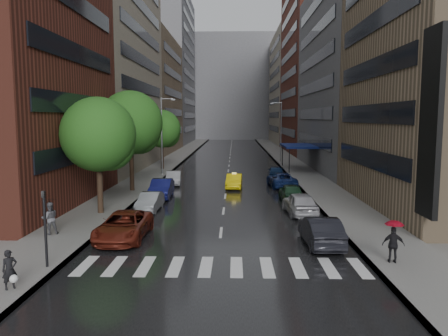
{
  "coord_description": "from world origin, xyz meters",
  "views": [
    {
      "loc": [
        0.8,
        -21.29,
        6.82
      ],
      "look_at": [
        0.0,
        11.41,
        3.0
      ],
      "focal_mm": 35.0,
      "sensor_mm": 36.0,
      "label": 1
    }
  ],
  "objects": [
    {
      "name": "traffic_light",
      "position": [
        -7.6,
        -2.57,
        2.23
      ],
      "size": [
        0.18,
        0.15,
        3.45
      ],
      "color": "black",
      "rests_on": "sidewalk_left"
    },
    {
      "name": "taxi",
      "position": [
        0.76,
        20.34,
        0.68
      ],
      "size": [
        1.67,
        4.22,
        1.37
      ],
      "primitive_type": "imported",
      "rotation": [
        0.0,
        0.0,
        -0.05
      ],
      "color": "#DBBE0B",
      "rests_on": "ground"
    },
    {
      "name": "ground",
      "position": [
        0.0,
        0.0,
        0.0
      ],
      "size": [
        220.0,
        220.0,
        0.0
      ],
      "primitive_type": "plane",
      "color": "gray",
      "rests_on": "ground"
    },
    {
      "name": "building_far",
      "position": [
        0.0,
        118.0,
        16.0
      ],
      "size": [
        40.0,
        14.0,
        32.0
      ],
      "primitive_type": "cube",
      "color": "slate",
      "rests_on": "ground"
    },
    {
      "name": "tree_far",
      "position": [
        -8.6,
        34.91,
        5.32
      ],
      "size": [
        4.88,
        4.88,
        7.77
      ],
      "color": "#382619",
      "rests_on": "ground"
    },
    {
      "name": "tree_near",
      "position": [
        -8.6,
        8.58,
        5.63
      ],
      "size": [
        5.16,
        5.16,
        8.22
      ],
      "color": "#382619",
      "rests_on": "ground"
    },
    {
      "name": "crosswalk",
      "position": [
        0.2,
        -2.0,
        0.01
      ],
      "size": [
        13.15,
        2.8,
        0.01
      ],
      "color": "silver",
      "rests_on": "ground"
    },
    {
      "name": "sidewalk_right",
      "position": [
        9.0,
        50.0,
        0.07
      ],
      "size": [
        4.0,
        140.0,
        0.15
      ],
      "primitive_type": "cube",
      "color": "gray",
      "rests_on": "ground"
    },
    {
      "name": "street_lamp_left",
      "position": [
        -7.72,
        30.0,
        4.89
      ],
      "size": [
        1.74,
        0.22,
        9.0
      ],
      "color": "gray",
      "rests_on": "sidewalk_left"
    },
    {
      "name": "ped_red_umbrella",
      "position": [
        8.11,
        -1.61,
        1.33
      ],
      "size": [
        1.04,
        0.82,
        2.01
      ],
      "color": "black",
      "rests_on": "sidewalk_right"
    },
    {
      "name": "tree_mid",
      "position": [
        -8.6,
        18.06,
        6.31
      ],
      "size": [
        5.78,
        5.78,
        9.21
      ],
      "color": "#382619",
      "rests_on": "ground"
    },
    {
      "name": "road",
      "position": [
        0.0,
        50.0,
        0.01
      ],
      "size": [
        14.0,
        140.0,
        0.01
      ],
      "primitive_type": "cube",
      "color": "black",
      "rests_on": "ground"
    },
    {
      "name": "buildings_right",
      "position": [
        15.0,
        56.7,
        15.03
      ],
      "size": [
        8.05,
        109.1,
        36.0
      ],
      "color": "#937A5B",
      "rests_on": "ground"
    },
    {
      "name": "awning",
      "position": [
        8.98,
        35.0,
        3.13
      ],
      "size": [
        4.0,
        8.0,
        3.12
      ],
      "color": "navy",
      "rests_on": "sidewalk_right"
    },
    {
      "name": "street_lamp_right",
      "position": [
        7.72,
        45.0,
        4.89
      ],
      "size": [
        1.74,
        0.22,
        9.0
      ],
      "color": "gray",
      "rests_on": "sidewalk_right"
    },
    {
      "name": "buildings_left",
      "position": [
        -15.0,
        58.79,
        15.99
      ],
      "size": [
        8.0,
        108.0,
        38.0
      ],
      "color": "maroon",
      "rests_on": "ground"
    },
    {
      "name": "sidewalk_left",
      "position": [
        -9.0,
        50.0,
        0.07
      ],
      "size": [
        4.0,
        140.0,
        0.15
      ],
      "primitive_type": "cube",
      "color": "gray",
      "rests_on": "ground"
    },
    {
      "name": "parked_cars_left",
      "position": [
        -5.4,
        10.2,
        0.74
      ],
      "size": [
        2.54,
        24.81,
        1.58
      ],
      "color": "maroon",
      "rests_on": "ground"
    },
    {
      "name": "parked_cars_right",
      "position": [
        5.4,
        14.67,
        0.76
      ],
      "size": [
        2.83,
        30.1,
        1.61
      ],
      "color": "black",
      "rests_on": "ground"
    },
    {
      "name": "ped_bag_walker",
      "position": [
        -7.92,
        -5.14,
        0.9
      ],
      "size": [
        0.7,
        0.66,
        1.56
      ],
      "color": "black",
      "rests_on": "sidewalk_left"
    },
    {
      "name": "ped_black_umbrella",
      "position": [
        -9.74,
        2.83,
        1.38
      ],
      "size": [
        1.14,
        1.07,
        2.09
      ],
      "color": "#525257",
      "rests_on": "sidewalk_left"
    }
  ]
}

